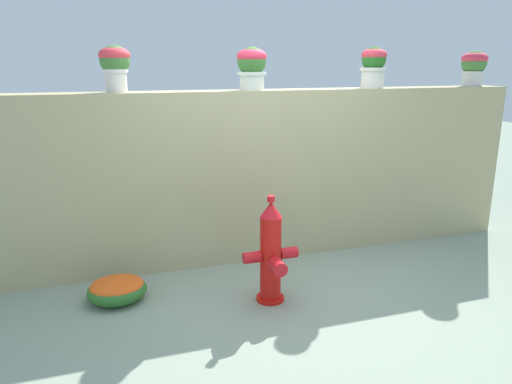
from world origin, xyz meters
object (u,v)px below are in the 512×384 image
potted_plant_2 (252,65)px  potted_plant_3 (374,64)px  fire_hydrant (271,255)px  flower_bush_left (117,289)px  potted_plant_1 (115,63)px  potted_plant_4 (474,65)px

potted_plant_2 → potted_plant_3: potted_plant_3 is taller
fire_hydrant → potted_plant_2: bearing=81.2°
potted_plant_2 → fire_hydrant: 1.84m
potted_plant_2 → flower_bush_left: bearing=-156.0°
potted_plant_1 → potted_plant_3: (2.57, -0.03, -0.01)m
fire_hydrant → potted_plant_1: bearing=136.8°
potted_plant_3 → potted_plant_1: bearing=179.3°
potted_plant_3 → potted_plant_4: potted_plant_3 is taller
potted_plant_3 → flower_bush_left: size_ratio=0.84×
potted_plant_4 → flower_bush_left: bearing=-171.0°
potted_plant_4 → potted_plant_1: bearing=180.0°
potted_plant_1 → fire_hydrant: (1.10, -1.03, -1.54)m
potted_plant_1 → potted_plant_4: potted_plant_1 is taller
fire_hydrant → potted_plant_4: bearing=20.4°
fire_hydrant → flower_bush_left: fire_hydrant is taller
fire_hydrant → potted_plant_3: bearing=34.2°
potted_plant_3 → potted_plant_4: (1.30, 0.03, -0.01)m
potted_plant_1 → potted_plant_4: (3.88, -0.00, -0.02)m
potted_plant_4 → fire_hydrant: 3.33m
potted_plant_4 → flower_bush_left: size_ratio=0.78×
fire_hydrant → flower_bush_left: 1.34m
flower_bush_left → potted_plant_4: bearing=9.0°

